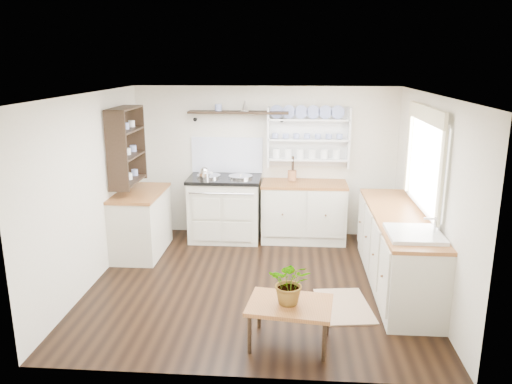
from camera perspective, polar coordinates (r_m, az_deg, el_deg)
floor at (r=6.27m, az=0.03°, el=-10.36°), size 4.00×3.80×0.01m
wall_back at (r=7.72m, az=1.08°, el=3.48°), size 4.00×0.02×2.30m
wall_right at (r=6.07m, az=19.21°, el=-0.51°), size 0.02×3.80×2.30m
wall_left at (r=6.34m, az=-18.30°, el=0.20°), size 0.02×3.80×2.30m
ceiling at (r=5.69m, az=0.03°, el=11.11°), size 4.00×3.80×0.01m
window at (r=6.11m, az=18.73°, el=3.62°), size 0.08×1.55×1.22m
aga_cooker at (r=7.62m, az=-3.55°, el=-1.80°), size 1.09×0.75×1.00m
back_cabinets at (r=7.59m, az=5.45°, el=-2.16°), size 1.27×0.63×0.90m
right_cabinets at (r=6.30m, az=15.81°, el=-6.28°), size 0.62×2.43×0.90m
belfast_sink at (r=5.50m, az=17.56°, el=-5.76°), size 0.55×0.60×0.45m
left_cabinets at (r=7.24m, az=-12.99°, el=-3.33°), size 0.62×1.13×0.90m
plate_rack at (r=7.61m, az=6.00°, el=6.33°), size 1.20×0.22×0.90m
high_shelf at (r=7.52m, az=-2.03°, el=9.01°), size 1.50×0.29×0.16m
left_shelving at (r=7.03m, az=-14.60°, el=5.18°), size 0.28×0.80×1.05m
kettle at (r=7.41m, az=-5.89°, el=2.01°), size 0.17×0.17×0.21m
utensil_crock at (r=7.53m, az=4.14°, el=1.88°), size 0.13×0.13×0.15m
center_table at (r=4.89m, az=3.90°, el=-13.04°), size 0.86×0.66×0.43m
potted_plant at (r=4.78m, az=3.96°, el=-10.25°), size 0.43×0.39×0.43m
floor_rug at (r=5.81m, az=10.03°, el=-12.70°), size 0.66×0.92×0.02m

